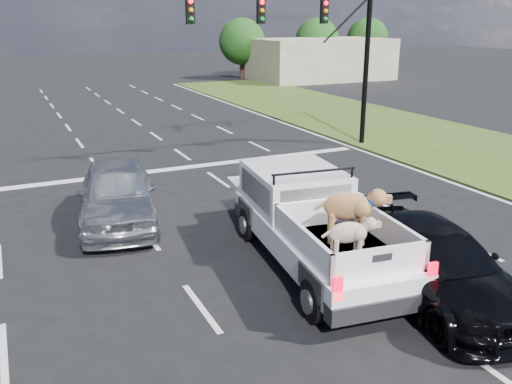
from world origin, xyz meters
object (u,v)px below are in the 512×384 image
Objects in this scene: pickup_truck at (313,221)px; traffic_signal at (319,34)px; black_coupe at (435,263)px; silver_sedan at (117,193)px.

traffic_signal is at bearing 65.54° from pickup_truck.
traffic_signal reaches higher than pickup_truck.
silver_sedan is at bearing 134.97° from black_coupe.
silver_sedan is 8.40m from black_coupe.
traffic_signal is 11.94m from pickup_truck.
traffic_signal is 13.49m from black_coupe.
traffic_signal is 1.83× the size of black_coupe.
black_coupe is at bearing -110.84° from traffic_signal.
pickup_truck is 1.23× the size of silver_sedan.
pickup_truck is at bearing -41.82° from silver_sedan.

